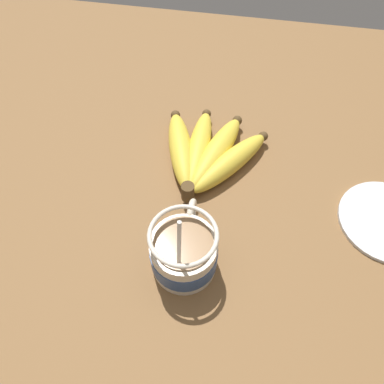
# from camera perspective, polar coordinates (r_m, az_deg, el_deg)

# --- Properties ---
(table) EXTENTS (1.19, 1.19, 0.03)m
(table) POSITION_cam_1_polar(r_m,az_deg,el_deg) (0.57, -0.14, -6.94)
(table) COLOR brown
(table) RESTS_ON ground
(coffee_mug) EXTENTS (0.12, 0.09, 0.14)m
(coffee_mug) POSITION_cam_1_polar(r_m,az_deg,el_deg) (0.50, -1.10, -9.24)
(coffee_mug) COLOR beige
(coffee_mug) RESTS_ON table
(banana_bunch) EXTENTS (0.20, 0.19, 0.04)m
(banana_bunch) POSITION_cam_1_polar(r_m,az_deg,el_deg) (0.62, 2.16, 5.92)
(banana_bunch) COLOR #4C381E
(banana_bunch) RESTS_ON table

